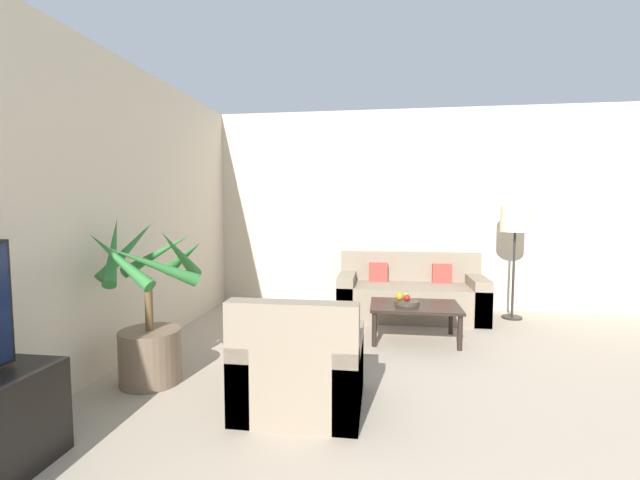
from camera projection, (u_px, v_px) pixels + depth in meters
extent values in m
cube|color=beige|center=(449.00, 210.00, 5.76)|extent=(7.95, 0.06, 2.70)
cube|color=beige|center=(45.00, 214.00, 2.94)|extent=(0.06, 8.17, 2.70)
cylinder|color=brown|center=(151.00, 356.00, 3.39)|extent=(0.47, 0.47, 0.42)
cylinder|color=brown|center=(149.00, 304.00, 3.36)|extent=(0.06, 0.06, 0.42)
cone|color=#2D7533|center=(180.00, 254.00, 3.29)|extent=(0.10, 0.60, 0.46)
cone|color=#2D7533|center=(184.00, 257.00, 3.54)|extent=(0.56, 0.48, 0.37)
cone|color=#2D7533|center=(158.00, 253.00, 3.62)|extent=(0.63, 0.24, 0.42)
cone|color=#2D7533|center=(129.00, 248.00, 3.46)|extent=(0.33, 0.55, 0.52)
cone|color=#2D7533|center=(113.00, 250.00, 3.25)|extent=(0.33, 0.54, 0.53)
cone|color=#2D7533|center=(119.00, 259.00, 3.07)|extent=(0.62, 0.23, 0.44)
cone|color=#2D7533|center=(154.00, 265.00, 3.07)|extent=(0.57, 0.48, 0.37)
cube|color=gray|center=(410.00, 301.00, 5.36)|extent=(1.79, 0.78, 0.42)
cube|color=gray|center=(409.00, 266.00, 5.64)|extent=(1.79, 0.16, 0.37)
cube|color=gray|center=(347.00, 295.00, 5.47)|extent=(0.20, 0.78, 0.54)
cube|color=gray|center=(476.00, 298.00, 5.25)|extent=(0.20, 0.78, 0.54)
cube|color=#B23D33|center=(378.00, 272.00, 5.58)|extent=(0.24, 0.12, 0.24)
cube|color=#B23D33|center=(442.00, 273.00, 5.47)|extent=(0.24, 0.12, 0.24)
cylinder|color=#2D2823|center=(512.00, 317.00, 5.34)|extent=(0.24, 0.24, 0.03)
cylinder|color=#2D2823|center=(513.00, 274.00, 5.30)|extent=(0.03, 0.03, 1.06)
cylinder|color=beige|center=(515.00, 219.00, 5.24)|extent=(0.35, 0.35, 0.32)
cylinder|color=black|center=(374.00, 329.00, 4.26)|extent=(0.05, 0.05, 0.35)
cylinder|color=black|center=(460.00, 333.00, 4.15)|extent=(0.05, 0.05, 0.35)
cylinder|color=black|center=(375.00, 316.00, 4.80)|extent=(0.05, 0.05, 0.35)
cylinder|color=black|center=(451.00, 318.00, 4.68)|extent=(0.05, 0.05, 0.35)
cube|color=black|center=(415.00, 306.00, 4.46)|extent=(0.92, 0.63, 0.03)
cylinder|color=#42382D|center=(407.00, 303.00, 4.46)|extent=(0.25, 0.25, 0.04)
sphere|color=red|center=(407.00, 298.00, 4.45)|extent=(0.06, 0.06, 0.06)
sphere|color=olive|center=(406.00, 296.00, 4.53)|extent=(0.07, 0.07, 0.07)
sphere|color=orange|center=(399.00, 296.00, 4.48)|extent=(0.08, 0.08, 0.08)
cube|color=gray|center=(301.00, 376.00, 3.00)|extent=(0.84, 0.78, 0.42)
cube|color=gray|center=(292.00, 332.00, 2.66)|extent=(0.84, 0.16, 0.39)
cube|color=gray|center=(255.00, 366.00, 3.05)|extent=(0.16, 0.78, 0.52)
cube|color=gray|center=(350.00, 372.00, 2.95)|extent=(0.16, 0.78, 0.52)
cube|color=gray|center=(315.00, 343.00, 3.80)|extent=(0.59, 0.47, 0.37)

